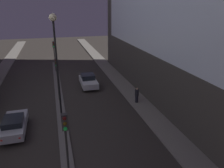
{
  "coord_description": "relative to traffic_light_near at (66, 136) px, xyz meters",
  "views": [
    {
      "loc": [
        -0.28,
        -5.92,
        9.99
      ],
      "look_at": [
        5.71,
        15.68,
        1.75
      ],
      "focal_mm": 35.0,
      "sensor_mm": 36.0,
      "label": 1
    }
  ],
  "objects": [
    {
      "name": "traffic_light_mid",
      "position": [
        0.0,
        12.57,
        0.0
      ],
      "size": [
        0.32,
        0.42,
        4.65
      ],
      "color": "black",
      "rests_on": "median_strip"
    },
    {
      "name": "pedestrian_on_right_sidewalk",
      "position": [
        7.88,
        9.63,
        -2.53
      ],
      "size": [
        0.42,
        0.42,
        1.66
      ],
      "color": "black",
      "rests_on": "sidewalk_right"
    },
    {
      "name": "traffic_light_near",
      "position": [
        0.0,
        0.0,
        0.0
      ],
      "size": [
        0.32,
        0.42,
        4.65
      ],
      "color": "black",
      "rests_on": "median_strip"
    },
    {
      "name": "car_left_lane",
      "position": [
        -3.8,
        7.05,
        -2.78
      ],
      "size": [
        1.76,
        4.27,
        1.46
      ],
      "color": "#B2B2B7",
      "rests_on": "ground"
    },
    {
      "name": "street_lamp",
      "position": [
        0.0,
        7.68,
        3.08
      ],
      "size": [
        0.58,
        0.58,
        9.21
      ],
      "color": "black",
      "rests_on": "median_strip"
    },
    {
      "name": "median_strip",
      "position": [
        0.0,
        13.19,
        -3.47
      ],
      "size": [
        0.85,
        32.63,
        0.12
      ],
      "color": "#66605B",
      "rests_on": "ground"
    },
    {
      "name": "car_right_lane",
      "position": [
        3.8,
        16.01,
        -2.73
      ],
      "size": [
        1.9,
        4.17,
        1.6
      ],
      "color": "silver",
      "rests_on": "ground"
    },
    {
      "name": "traffic_light_far",
      "position": [
        0.0,
        23.59,
        0.0
      ],
      "size": [
        0.32,
        0.42,
        4.65
      ],
      "color": "black",
      "rests_on": "median_strip"
    }
  ]
}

